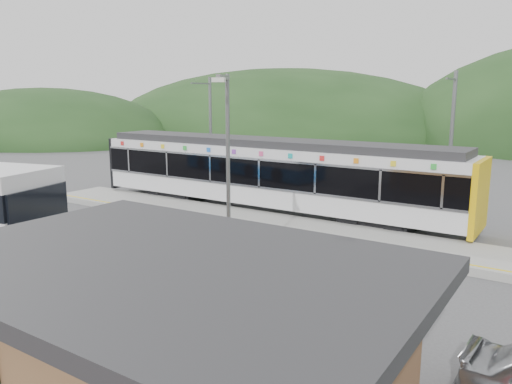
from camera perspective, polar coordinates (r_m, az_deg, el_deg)
The scene contains 9 objects.
ground at distance 20.40m, azimuth -4.73°, elevation -5.87°, with size 120.00×120.00×0.00m, color #4C4C4F.
hills at distance 22.23m, azimuth 16.82°, elevation -4.90°, with size 146.00×149.00×26.00m.
platform at distance 22.94m, azimuth 0.37°, elevation -3.54°, with size 26.00×3.20×0.30m, color #9E9E99.
yellow_line at distance 21.86m, azimuth -1.49°, elevation -3.86°, with size 26.00×0.10×0.01m, color yellow.
train at distance 25.46m, azimuth 1.29°, elevation 2.30°, with size 20.44×3.01×3.74m.
catenary_mast_west at distance 30.67m, azimuth -5.25°, elevation 6.71°, with size 0.18×1.80×7.00m.
catenary_mast_east at distance 24.52m, azimuth 21.34°, elevation 4.96°, with size 0.18×1.80×7.00m.
station_shelter at distance 9.80m, azimuth -10.00°, elevation -15.45°, with size 9.20×6.20×3.00m.
lamp_post at distance 14.62m, azimuth -3.51°, elevation 2.98°, with size 0.54×1.19×6.50m.
Camera 1 is at (12.13, -15.31, 5.88)m, focal length 35.00 mm.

